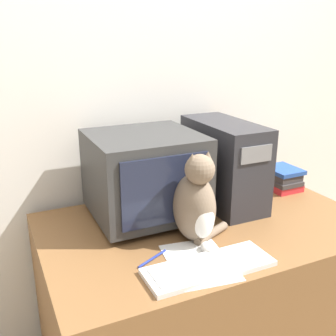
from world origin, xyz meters
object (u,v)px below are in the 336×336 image
(crt_monitor, at_px, (145,175))
(keyboard, at_px, (209,267))
(computer_tower, at_px, (223,163))
(cat, at_px, (196,204))
(book_stack, at_px, (281,179))
(pen, at_px, (152,259))

(crt_monitor, relative_size, keyboard, 0.99)
(crt_monitor, relative_size, computer_tower, 0.95)
(cat, xyz_separation_m, book_stack, (0.66, 0.29, -0.10))
(crt_monitor, xyz_separation_m, cat, (0.09, -0.28, -0.04))
(crt_monitor, bearing_deg, book_stack, 1.30)
(cat, bearing_deg, book_stack, 23.41)
(computer_tower, distance_m, pen, 0.63)
(cat, bearing_deg, keyboard, -106.26)
(computer_tower, relative_size, pen, 3.57)
(keyboard, relative_size, pen, 3.40)
(cat, height_order, pen, cat)
(keyboard, height_order, book_stack, book_stack)
(crt_monitor, distance_m, keyboard, 0.51)
(keyboard, xyz_separation_m, pen, (-0.15, 0.14, -0.01))
(keyboard, relative_size, cat, 1.25)
(keyboard, bearing_deg, pen, 137.55)
(book_stack, bearing_deg, keyboard, -145.64)
(crt_monitor, distance_m, cat, 0.30)
(computer_tower, relative_size, book_stack, 2.32)
(keyboard, height_order, pen, keyboard)
(pen, bearing_deg, computer_tower, 33.80)
(crt_monitor, bearing_deg, pen, -108.13)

